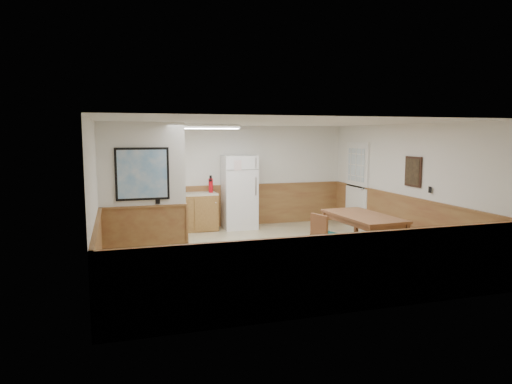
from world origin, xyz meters
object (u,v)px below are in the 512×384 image
object	(u,v)px
soap_bottle	(136,191)
dining_bench	(406,234)
dining_chair	(323,233)
fire_extinguisher	(211,185)
refrigerator	(239,192)
dining_table	(363,220)

from	to	relation	value
soap_bottle	dining_bench	bearing A→B (deg)	-32.46
dining_bench	dining_chair	size ratio (longest dim) A/B	1.83
dining_bench	fire_extinguisher	world-z (taller)	fire_extinguisher
refrigerator	soap_bottle	size ratio (longest dim) A/B	8.82
dining_table	dining_bench	bearing A→B (deg)	-8.85
refrigerator	dining_table	bearing A→B (deg)	-60.02
dining_bench	fire_extinguisher	distance (m)	4.61
dining_table	soap_bottle	world-z (taller)	soap_bottle
dining_chair	soap_bottle	xyz separation A→B (m)	(-3.15, 3.30, 0.51)
refrigerator	fire_extinguisher	size ratio (longest dim) A/B	4.33
refrigerator	fire_extinguisher	xyz separation A→B (m)	(-0.69, 0.06, 0.19)
dining_bench	fire_extinguisher	xyz separation A→B (m)	(-3.26, 3.17, 0.74)
soap_bottle	refrigerator	bearing A→B (deg)	-1.78
dining_table	dining_chair	size ratio (longest dim) A/B	2.14
refrigerator	dining_chair	bearing A→B (deg)	-76.32
refrigerator	soap_bottle	bearing A→B (deg)	179.28
dining_chair	fire_extinguisher	bearing A→B (deg)	96.37
dining_chair	fire_extinguisher	world-z (taller)	fire_extinguisher
dining_table	dining_bench	size ratio (longest dim) A/B	1.17
dining_chair	soap_bottle	distance (m)	4.59
refrigerator	fire_extinguisher	bearing A→B (deg)	176.01
dining_bench	soap_bottle	size ratio (longest dim) A/B	7.69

